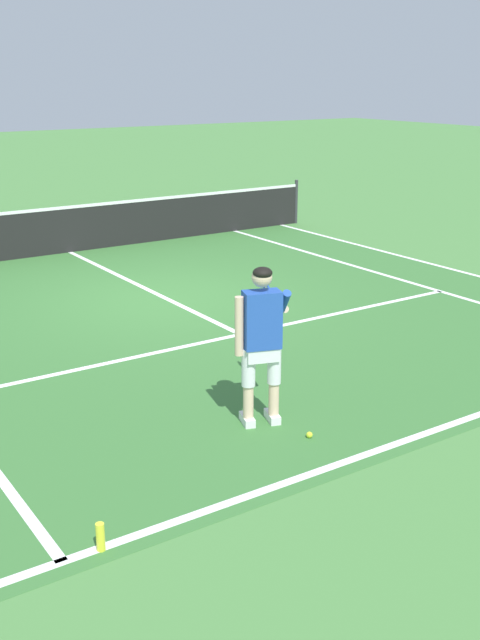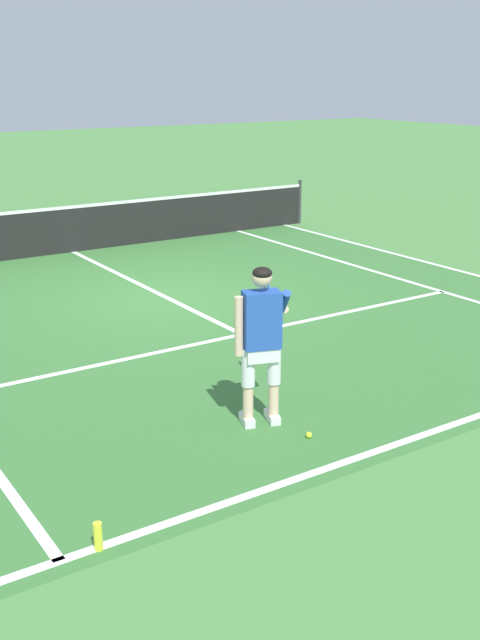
{
  "view_description": "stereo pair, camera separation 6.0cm",
  "coord_description": "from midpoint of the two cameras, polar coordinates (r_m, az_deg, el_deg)",
  "views": [
    {
      "loc": [
        -5.77,
        -10.86,
        3.54
      ],
      "look_at": [
        -1.45,
        -4.4,
        1.05
      ],
      "focal_mm": 43.11,
      "sensor_mm": 36.0,
      "label": 1
    },
    {
      "loc": [
        -5.72,
        -10.89,
        3.54
      ],
      "look_at": [
        -1.45,
        -4.4,
        1.05
      ],
      "focal_mm": 43.11,
      "sensor_mm": 36.0,
      "label": 2
    }
  ],
  "objects": [
    {
      "name": "tennis_ball_near_feet",
      "position": [
        7.95,
        5.36,
        -8.5
      ],
      "size": [
        0.07,
        0.07,
        0.07
      ],
      "primitive_type": "sphere",
      "color": "#CCE02D",
      "rests_on": "ground"
    },
    {
      "name": "tennis_net",
      "position": [
        16.37,
        -12.28,
        6.66
      ],
      "size": [
        11.96,
        0.08,
        1.07
      ],
      "color": "#333338",
      "rests_on": "ground"
    },
    {
      "name": "line_baseline",
      "position": [
        8.35,
        14.63,
        -7.9
      ],
      "size": [
        10.98,
        0.1,
        0.01
      ],
      "primitive_type": "cube",
      "color": "white",
      "rests_on": "ground"
    },
    {
      "name": "line_singles_right",
      "position": [
        14.46,
        10.99,
        3.29
      ],
      "size": [
        0.1,
        10.1,
        0.01
      ],
      "primitive_type": "cube",
      "color": "white",
      "rests_on": "ground"
    },
    {
      "name": "ground_plane",
      "position": [
        12.8,
        -5.28,
        1.63
      ],
      "size": [
        80.0,
        80.0,
        0.0
      ],
      "primitive_type": "plane",
      "color": "#477F3D"
    },
    {
      "name": "line_service",
      "position": [
        10.95,
        0.3,
        -1.07
      ],
      "size": [
        8.23,
        0.1,
        0.01
      ],
      "primitive_type": "cube",
      "color": "white",
      "rests_on": "ground"
    },
    {
      "name": "line_doubles_right",
      "position": [
        15.43,
        14.68,
        3.94
      ],
      "size": [
        0.1,
        10.1,
        0.01
      ],
      "primitive_type": "cube",
      "color": "white",
      "rests_on": "ground"
    },
    {
      "name": "court_inner_surface",
      "position": [
        12.04,
        -3.26,
        0.65
      ],
      "size": [
        10.98,
        10.5,
        0.0
      ],
      "primitive_type": "cube",
      "color": "#387033",
      "rests_on": "ground"
    },
    {
      "name": "tennis_player",
      "position": [
        7.89,
        1.81,
        -1.1
      ],
      "size": [
        0.91,
        1.02,
        1.71
      ],
      "color": "white",
      "rests_on": "ground"
    },
    {
      "name": "water_bottle",
      "position": [
        6.29,
        -10.22,
        -15.53
      ],
      "size": [
        0.07,
        0.07,
        0.24
      ],
      "primitive_type": "cylinder",
      "color": "yellow",
      "rests_on": "ground"
    },
    {
      "name": "line_centre_service",
      "position": [
        13.62,
        -7.18,
        2.57
      ],
      "size": [
        0.1,
        6.4,
        0.01
      ],
      "primitive_type": "cube",
      "color": "white",
      "rests_on": "ground"
    }
  ]
}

